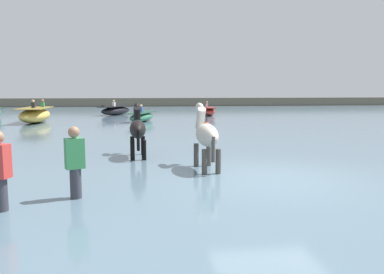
{
  "coord_description": "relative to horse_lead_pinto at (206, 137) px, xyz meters",
  "views": [
    {
      "loc": [
        -2.86,
        -7.69,
        2.26
      ],
      "look_at": [
        -1.32,
        3.6,
        0.84
      ],
      "focal_mm": 35.23,
      "sensor_mm": 36.0,
      "label": 1
    }
  ],
  "objects": [
    {
      "name": "water_surface",
      "position": [
        1.3,
        8.78,
        -0.97
      ],
      "size": [
        90.0,
        90.0,
        0.34
      ],
      "primitive_type": "cube",
      "color": "slate",
      "rests_on": "ground"
    },
    {
      "name": "boat_far_inshore",
      "position": [
        3.59,
        19.61,
        -0.49
      ],
      "size": [
        1.37,
        2.9,
        1.1
      ],
      "color": "#BC382D",
      "rests_on": "water_surface"
    },
    {
      "name": "far_shoreline",
      "position": [
        1.3,
        37.63,
        -0.47
      ],
      "size": [
        80.0,
        2.4,
        1.35
      ],
      "primitive_type": "cube",
      "color": "#605B4C",
      "rests_on": "ground"
    },
    {
      "name": "channel_buoy",
      "position": [
        1.69,
        9.48,
        -0.63
      ],
      "size": [
        0.34,
        0.34,
        0.79
      ],
      "color": "#E54C1E",
      "rests_on": "water_surface"
    },
    {
      "name": "horse_trailing_black",
      "position": [
        -1.66,
        1.95,
        -0.03
      ],
      "size": [
        0.48,
        1.72,
        1.88
      ],
      "color": "black",
      "rests_on": "ground"
    },
    {
      "name": "ground_plane",
      "position": [
        1.3,
        -1.22,
        -1.14
      ],
      "size": [
        120.0,
        120.0,
        0.0
      ],
      "primitive_type": "plane",
      "color": "#666051"
    },
    {
      "name": "person_onlooker_right",
      "position": [
        -2.73,
        -2.15,
        -0.28
      ],
      "size": [
        0.37,
        0.31,
        1.63
      ],
      "color": "#383842",
      "rests_on": "ground"
    },
    {
      "name": "boat_mid_outer",
      "position": [
        -1.51,
        14.51,
        -0.51
      ],
      "size": [
        2.04,
        3.35,
        1.05
      ],
      "color": "#337556",
      "rests_on": "water_surface"
    },
    {
      "name": "boat_distant_east",
      "position": [
        -3.5,
        21.17,
        -0.46
      ],
      "size": [
        2.76,
        3.74,
        1.16
      ],
      "color": "black",
      "rests_on": "water_surface"
    },
    {
      "name": "person_wading_mid",
      "position": [
        -3.79,
        -2.73,
        -0.28
      ],
      "size": [
        0.37,
        0.3,
        1.63
      ],
      "color": "#383842",
      "rests_on": "ground"
    },
    {
      "name": "horse_lead_pinto",
      "position": [
        0.0,
        0.0,
        0.0
      ],
      "size": [
        0.54,
        1.77,
        1.93
      ],
      "color": "beige",
      "rests_on": "ground"
    },
    {
      "name": "boat_near_starboard",
      "position": [
        -7.82,
        14.61,
        -0.36
      ],
      "size": [
        1.67,
        4.21,
        1.36
      ],
      "color": "gold",
      "rests_on": "water_surface"
    }
  ]
}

